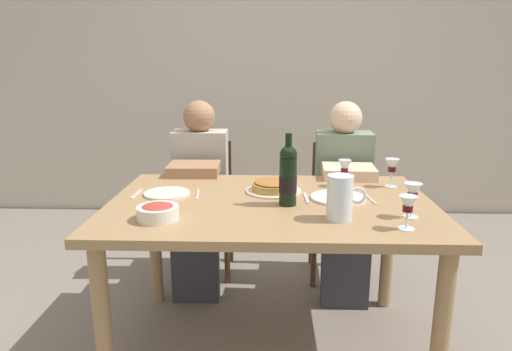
{
  "coord_description": "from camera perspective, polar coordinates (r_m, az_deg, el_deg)",
  "views": [
    {
      "loc": [
        0.0,
        -2.02,
        1.38
      ],
      "look_at": [
        -0.07,
        0.09,
        0.86
      ],
      "focal_mm": 31.9,
      "sensor_mm": 36.0,
      "label": 1
    }
  ],
  "objects": [
    {
      "name": "knife_left_setting",
      "position": [
        2.23,
        -7.4,
        -2.37
      ],
      "size": [
        0.03,
        0.18,
        0.0
      ],
      "primitive_type": "cube",
      "rotation": [
        0.0,
        0.0,
        1.69
      ],
      "color": "silver",
      "rests_on": "dining_table"
    },
    {
      "name": "knife_right_setting",
      "position": [
        2.21,
        14.05,
        -2.84
      ],
      "size": [
        0.03,
        0.18,
        0.0
      ],
      "primitive_type": "cube",
      "rotation": [
        0.0,
        0.0,
        1.69
      ],
      "color": "silver",
      "rests_on": "dining_table"
    },
    {
      "name": "ground_plane",
      "position": [
        2.45,
        1.65,
        -20.48
      ],
      "size": [
        8.0,
        8.0,
        0.0
      ],
      "primitive_type": "plane",
      "color": "slate"
    },
    {
      "name": "water_pitcher",
      "position": [
        1.88,
        10.39,
        -3.06
      ],
      "size": [
        0.16,
        0.11,
        0.19
      ],
      "color": "silver",
      "rests_on": "dining_table"
    },
    {
      "name": "wine_glass_centre",
      "position": [
        1.83,
        18.43,
        -3.62
      ],
      "size": [
        0.07,
        0.07,
        0.13
      ],
      "color": "silver",
      "rests_on": "dining_table"
    },
    {
      "name": "dinner_plate_left_setting",
      "position": [
        2.26,
        -11.17,
        -2.22
      ],
      "size": [
        0.22,
        0.22,
        0.01
      ],
      "primitive_type": "cylinder",
      "color": "silver",
      "rests_on": "dining_table"
    },
    {
      "name": "diner_right",
      "position": [
        2.81,
        10.94,
        -2.2
      ],
      "size": [
        0.35,
        0.51,
        1.16
      ],
      "rotation": [
        0.0,
        0.0,
        3.09
      ],
      "color": "gray",
      "rests_on": "ground"
    },
    {
      "name": "spoon_right_setting",
      "position": [
        2.16,
        6.25,
        -2.83
      ],
      "size": [
        0.02,
        0.16,
        0.0
      ],
      "primitive_type": "cube",
      "rotation": [
        0.0,
        0.0,
        1.6
      ],
      "color": "silver",
      "rests_on": "dining_table"
    },
    {
      "name": "salad_bowl",
      "position": [
        1.9,
        -12.3,
        -4.42
      ],
      "size": [
        0.17,
        0.17,
        0.07
      ],
      "color": "silver",
      "rests_on": "dining_table"
    },
    {
      "name": "wine_glass_spare",
      "position": [
        2.43,
        16.63,
        1.06
      ],
      "size": [
        0.07,
        0.07,
        0.15
      ],
      "color": "silver",
      "rests_on": "dining_table"
    },
    {
      "name": "chair_right",
      "position": [
        3.07,
        10.35,
        -3.12
      ],
      "size": [
        0.42,
        0.42,
        0.87
      ],
      "rotation": [
        0.0,
        0.0,
        3.09
      ],
      "color": "brown",
      "rests_on": "ground"
    },
    {
      "name": "dinner_plate_right_setting",
      "position": [
        2.18,
        10.19,
        -2.76
      ],
      "size": [
        0.26,
        0.26,
        0.01
      ],
      "primitive_type": "cylinder",
      "color": "white",
      "rests_on": "dining_table"
    },
    {
      "name": "wine_bottle",
      "position": [
        2.03,
        3.96,
        0.02
      ],
      "size": [
        0.08,
        0.08,
        0.33
      ],
      "color": "black",
      "rests_on": "dining_table"
    },
    {
      "name": "dining_table",
      "position": [
        2.14,
        1.78,
        -5.59
      ],
      "size": [
        1.5,
        1.0,
        0.76
      ],
      "color": "#9E7A51",
      "rests_on": "ground"
    },
    {
      "name": "wine_glass_right_diner",
      "position": [
        1.97,
        18.97,
        -2.04
      ],
      "size": [
        0.07,
        0.07,
        0.15
      ],
      "color": "silver",
      "rests_on": "dining_table"
    },
    {
      "name": "fork_left_setting",
      "position": [
        2.3,
        -14.81,
        -2.24
      ],
      "size": [
        0.02,
        0.16,
        0.0
      ],
      "primitive_type": "cube",
      "rotation": [
        0.0,
        0.0,
        1.56
      ],
      "color": "silver",
      "rests_on": "dining_table"
    },
    {
      "name": "back_wall",
      "position": [
        4.23,
        1.98,
        14.16
      ],
      "size": [
        8.0,
        0.1,
        2.8
      ],
      "primitive_type": "cube",
      "color": "beige",
      "rests_on": "ground"
    },
    {
      "name": "diner_left",
      "position": [
        2.84,
        -7.24,
        -1.85
      ],
      "size": [
        0.34,
        0.51,
        1.16
      ],
      "rotation": [
        0.0,
        0.0,
        3.16
      ],
      "color": "#B7B2A8",
      "rests_on": "ground"
    },
    {
      "name": "baked_tart",
      "position": [
        2.26,
        2.12,
        -1.38
      ],
      "size": [
        0.27,
        0.27,
        0.06
      ],
      "color": "silver",
      "rests_on": "dining_table"
    },
    {
      "name": "wine_glass_left_diner",
      "position": [
        2.38,
        10.98,
        0.92
      ],
      "size": [
        0.07,
        0.07,
        0.14
      ],
      "color": "silver",
      "rests_on": "dining_table"
    },
    {
      "name": "chair_left",
      "position": [
        3.1,
        -6.57,
        -2.79
      ],
      "size": [
        0.41,
        0.41,
        0.87
      ],
      "rotation": [
        0.0,
        0.0,
        3.16
      ],
      "color": "brown",
      "rests_on": "ground"
    }
  ]
}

